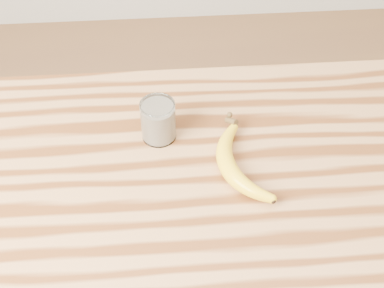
{
  "coord_description": "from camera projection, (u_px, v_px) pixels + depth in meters",
  "views": [
    {
      "loc": [
        -0.15,
        -0.63,
        1.72
      ],
      "look_at": [
        -0.09,
        0.12,
        0.93
      ],
      "focal_mm": 50.0,
      "sensor_mm": 36.0,
      "label": 1
    }
  ],
  "objects": [
    {
      "name": "smoothie_glass",
      "position": [
        158.0,
        121.0,
        1.12
      ],
      "size": [
        0.07,
        0.07,
        0.09
      ],
      "color": "white",
      "rests_on": "table"
    },
    {
      "name": "banana",
      "position": [
        227.0,
        167.0,
        1.06
      ],
      "size": [
        0.18,
        0.32,
        0.04
      ],
      "primitive_type": null,
      "rotation": [
        0.0,
        0.0,
        0.24
      ],
      "color": "yellow",
      "rests_on": "table"
    },
    {
      "name": "table",
      "position": [
        240.0,
        233.0,
        1.13
      ],
      "size": [
        1.2,
        0.8,
        0.9
      ],
      "color": "#A67245",
      "rests_on": "ground"
    }
  ]
}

